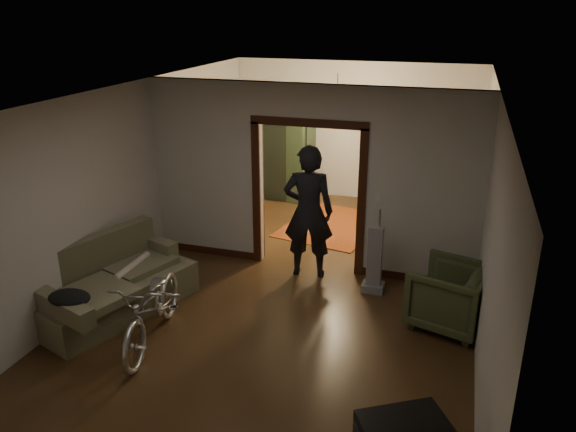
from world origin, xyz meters
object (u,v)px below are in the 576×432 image
at_px(armchair, 449,296).
at_px(desk, 399,190).
at_px(locker, 289,154).
at_px(person, 308,212).
at_px(sofa, 113,277).
at_px(bicycle, 153,307).

relative_size(armchair, desk, 0.84).
bearing_deg(locker, armchair, -36.50).
bearing_deg(person, locker, -77.36).
bearing_deg(sofa, locker, 100.23).
relative_size(sofa, bicycle, 1.21).
bearing_deg(desk, bicycle, -109.69).
bearing_deg(person, bicycle, 51.92).
height_order(bicycle, armchair, bicycle).
height_order(armchair, locker, locker).
bearing_deg(locker, bicycle, -75.07).
distance_m(armchair, desk, 4.36).
distance_m(bicycle, armchair, 3.64).
distance_m(person, locker, 3.57).
bearing_deg(person, desk, -115.13).
bearing_deg(bicycle, person, 50.82).
height_order(sofa, locker, locker).
xyz_separation_m(armchair, desk, (-1.12, 4.21, -0.01)).
relative_size(person, locker, 1.05).
bearing_deg(armchair, sofa, -60.66).
relative_size(sofa, desk, 1.98).
bearing_deg(desk, sofa, -119.11).
bearing_deg(armchair, person, -96.08).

